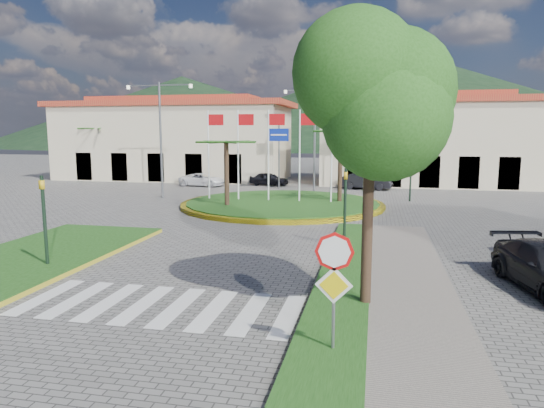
% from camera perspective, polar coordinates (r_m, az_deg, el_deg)
% --- Properties ---
extents(ground, '(160.00, 160.00, 0.00)m').
position_cam_1_polar(ground, '(10.54, -23.19, -18.33)').
color(ground, '#65625F').
rests_on(ground, ground).
extents(sidewalk_right, '(4.00, 28.00, 0.15)m').
position_cam_1_polar(sidewalk_right, '(10.63, 13.34, -17.16)').
color(sidewalk_right, gray).
rests_on(sidewalk_right, ground).
extents(verge_right, '(1.60, 28.00, 0.18)m').
position_cam_1_polar(verge_right, '(10.65, 6.59, -16.84)').
color(verge_right, '#1B4814').
rests_on(verge_right, ground).
extents(median_left, '(5.00, 14.00, 0.18)m').
position_cam_1_polar(median_left, '(18.79, -28.99, -6.60)').
color(median_left, '#1B4814').
rests_on(median_left, ground).
extents(crosswalk, '(8.00, 3.00, 0.01)m').
position_cam_1_polar(crosswalk, '(13.71, -13.38, -11.50)').
color(crosswalk, silver).
rests_on(crosswalk, ground).
extents(roundabout_island, '(12.70, 12.70, 6.00)m').
position_cam_1_polar(roundabout_island, '(30.46, 1.22, 0.06)').
color(roundabout_island, yellow).
rests_on(roundabout_island, ground).
extents(stop_sign, '(0.80, 0.11, 2.65)m').
position_cam_1_polar(stop_sign, '(10.00, 7.32, -8.11)').
color(stop_sign, slate).
rests_on(stop_sign, ground).
extents(deciduous_tree, '(3.60, 3.60, 6.80)m').
position_cam_1_polar(deciduous_tree, '(12.61, 11.55, 10.76)').
color(deciduous_tree, black).
rests_on(deciduous_tree, ground).
extents(traffic_light_left, '(0.15, 0.18, 3.20)m').
position_cam_1_polar(traffic_light_left, '(17.99, -25.24, -0.95)').
color(traffic_light_left, black).
rests_on(traffic_light_left, ground).
extents(traffic_light_right, '(0.15, 0.18, 3.20)m').
position_cam_1_polar(traffic_light_right, '(19.81, 8.60, 0.57)').
color(traffic_light_right, black).
rests_on(traffic_light_right, ground).
extents(traffic_light_far, '(0.18, 0.15, 3.20)m').
position_cam_1_polar(traffic_light_far, '(33.79, 16.02, 3.58)').
color(traffic_light_far, black).
rests_on(traffic_light_far, ground).
extents(direction_sign_west, '(1.60, 0.14, 5.20)m').
position_cam_1_polar(direction_sign_west, '(39.33, 0.82, 6.87)').
color(direction_sign_west, slate).
rests_on(direction_sign_west, ground).
extents(direction_sign_east, '(1.60, 0.14, 5.20)m').
position_cam_1_polar(direction_sign_east, '(38.67, 8.16, 6.76)').
color(direction_sign_east, slate).
rests_on(direction_sign_east, ground).
extents(street_lamp_centre, '(4.80, 0.16, 8.00)m').
position_cam_1_polar(street_lamp_centre, '(37.88, 5.04, 8.24)').
color(street_lamp_centre, slate).
rests_on(street_lamp_centre, ground).
extents(street_lamp_west, '(4.80, 0.16, 8.00)m').
position_cam_1_polar(street_lamp_west, '(34.83, -12.97, 8.04)').
color(street_lamp_west, slate).
rests_on(street_lamp_west, ground).
extents(building_left, '(23.32, 9.54, 8.05)m').
position_cam_1_polar(building_left, '(49.66, -11.38, 7.48)').
color(building_left, beige).
rests_on(building_left, ground).
extents(building_right, '(19.08, 9.54, 8.05)m').
position_cam_1_polar(building_right, '(45.81, 17.62, 7.18)').
color(building_right, beige).
rests_on(building_right, ground).
extents(hill_far_west, '(140.00, 140.00, 22.00)m').
position_cam_1_polar(hill_far_west, '(159.70, -10.48, 10.63)').
color(hill_far_west, black).
rests_on(hill_far_west, ground).
extents(hill_far_mid, '(180.00, 180.00, 30.00)m').
position_cam_1_polar(hill_far_mid, '(168.18, 15.53, 11.71)').
color(hill_far_mid, black).
rests_on(hill_far_mid, ground).
extents(hill_near_back, '(110.00, 110.00, 16.00)m').
position_cam_1_polar(hill_near_back, '(138.52, 5.63, 9.84)').
color(hill_near_back, black).
rests_on(hill_near_back, ground).
extents(white_van, '(4.11, 2.19, 1.10)m').
position_cam_1_polar(white_van, '(42.18, -8.19, 2.84)').
color(white_van, white).
rests_on(white_van, ground).
extents(car_dark_a, '(3.58, 1.96, 1.16)m').
position_cam_1_polar(car_dark_a, '(42.30, -0.35, 2.98)').
color(car_dark_a, black).
rests_on(car_dark_a, ground).
extents(car_dark_b, '(4.32, 2.14, 1.36)m').
position_cam_1_polar(car_dark_b, '(40.17, 11.04, 2.68)').
color(car_dark_b, black).
rests_on(car_dark_b, ground).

